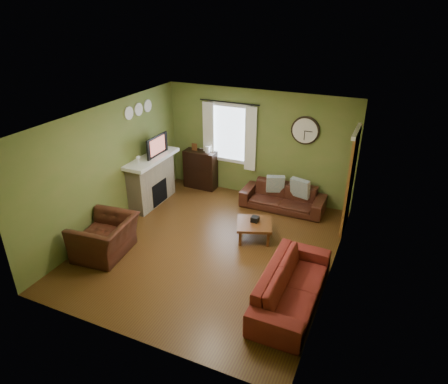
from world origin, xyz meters
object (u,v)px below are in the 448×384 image
at_px(sofa_brown, 283,197).
at_px(sofa_red, 292,285).
at_px(bookshelf, 201,169).
at_px(armchair, 105,237).
at_px(coffee_table, 254,231).

height_order(sofa_brown, sofa_red, sofa_red).
relative_size(bookshelf, sofa_red, 0.46).
distance_m(bookshelf, armchair, 3.44).
relative_size(bookshelf, armchair, 0.88).
bearing_deg(coffee_table, sofa_red, -51.66).
distance_m(sofa_brown, armchair, 4.06).
bearing_deg(sofa_brown, armchair, -128.82).
distance_m(sofa_red, armchair, 3.59).
bearing_deg(armchair, coffee_table, 118.00).
distance_m(sofa_brown, coffee_table, 1.51).
relative_size(armchair, coffee_table, 1.62).
xyz_separation_m(bookshelf, coffee_table, (2.12, -1.76, -0.31)).
bearing_deg(armchair, sofa_red, 85.51).
relative_size(bookshelf, sofa_brown, 0.51).
bearing_deg(coffee_table, bookshelf, 140.17).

